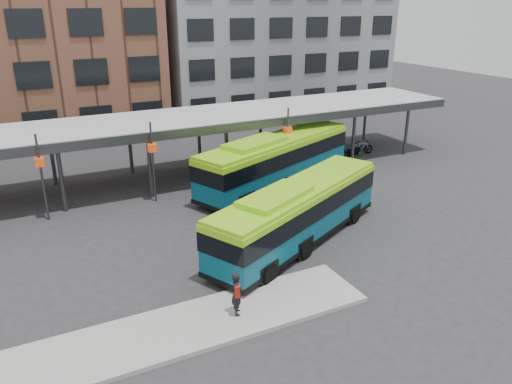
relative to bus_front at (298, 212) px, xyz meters
name	(u,v)px	position (x,y,z in m)	size (l,w,h in m)	color
ground	(279,261)	(-1.67, -1.21, -1.66)	(120.00, 120.00, 0.00)	#28282B
boarding_island	(187,327)	(-7.17, -4.21, -1.57)	(14.00, 3.00, 0.18)	gray
canopy	(182,121)	(-1.72, 11.65, 2.25)	(40.00, 6.53, 4.80)	#999B9E
building_grey	(265,13)	(14.33, 30.79, 8.34)	(24.00, 14.00, 20.00)	slate
bus_front	(298,212)	(0.00, 0.00, 0.00)	(11.44, 7.29, 3.18)	#08485C
bus_rear	(276,159)	(2.99, 7.61, 0.13)	(12.46, 7.27, 3.42)	#08485C
pedestrian	(237,293)	(-5.22, -4.36, -0.60)	(0.61, 0.74, 1.73)	black
bike_rack	(350,151)	(11.20, 10.66, -1.18)	(5.05, 1.26, 1.08)	slate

